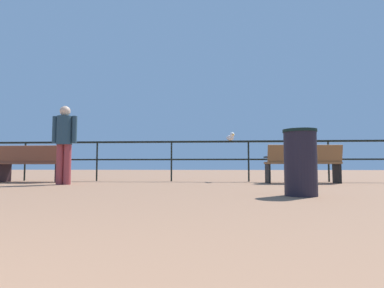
% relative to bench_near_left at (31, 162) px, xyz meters
% --- Properties ---
extents(pier_railing, '(24.36, 0.05, 1.07)m').
position_rel_bench_near_left_xyz_m(pier_railing, '(3.44, 0.73, 0.28)').
color(pier_railing, black).
rests_on(pier_railing, ground_plane).
extents(bench_near_left, '(1.55, 0.67, 0.91)m').
position_rel_bench_near_left_xyz_m(bench_near_left, '(0.00, 0.00, 0.00)').
color(bench_near_left, brown).
rests_on(bench_near_left, ground_plane).
extents(bench_near_right, '(1.74, 0.71, 0.89)m').
position_rel_bench_near_left_xyz_m(bench_near_right, '(6.65, 0.00, 0.01)').
color(bench_near_right, brown).
rests_on(bench_near_right, ground_plane).
extents(person_by_bench, '(0.56, 0.33, 1.73)m').
position_rel_bench_near_left_xyz_m(person_by_bench, '(1.27, -0.85, 0.48)').
color(person_by_bench, '#9A373B').
rests_on(person_by_bench, ground_plane).
extents(seagull_on_rail, '(0.26, 0.42, 0.21)m').
position_rel_bench_near_left_xyz_m(seagull_on_rail, '(5.00, 0.71, 0.65)').
color(seagull_on_rail, white).
rests_on(seagull_on_rail, pier_railing).
extents(trash_bin, '(0.46, 0.46, 0.91)m').
position_rel_bench_near_left_xyz_m(trash_bin, '(5.76, -3.10, -0.05)').
color(trash_bin, black).
rests_on(trash_bin, ground_plane).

